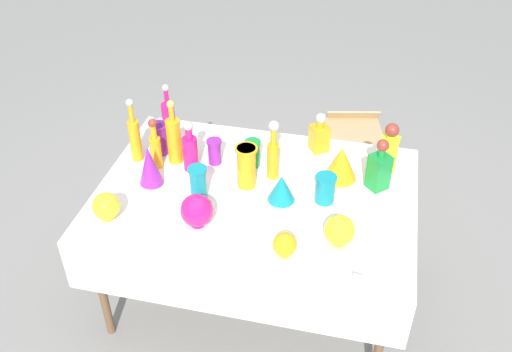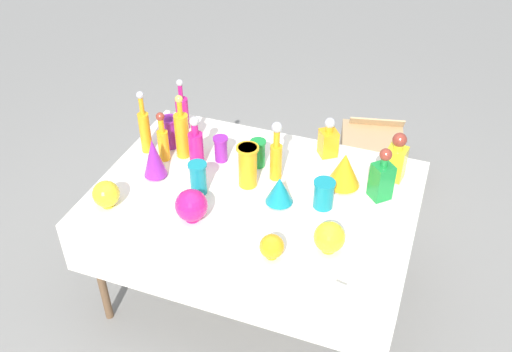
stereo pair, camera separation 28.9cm
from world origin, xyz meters
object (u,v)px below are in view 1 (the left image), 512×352
Objects in this scene: slender_vase_4 at (325,188)px; tall_bottle_5 at (135,137)px; square_decanter_2 at (379,168)px; tall_bottle_0 at (168,116)px; round_bowl_0 at (285,244)px; cardboard_box_behind_left at (348,149)px; slender_vase_1 at (198,182)px; slender_vase_3 at (246,166)px; tall_bottle_4 at (190,150)px; round_bowl_2 at (340,230)px; fluted_vase_0 at (150,165)px; slender_vase_5 at (160,138)px; slender_vase_2 at (214,151)px; square_decanter_1 at (320,135)px; tall_bottle_1 at (155,147)px; fluted_vase_2 at (341,163)px; square_decanter_0 at (389,149)px; round_bowl_3 at (106,206)px; tall_bottle_3 at (273,153)px; slender_vase_0 at (253,152)px; fluted_vase_1 at (281,188)px; tall_bottle_2 at (174,139)px; round_bowl_1 at (197,210)px.

tall_bottle_5 is at bearing 173.17° from slender_vase_4.
square_decanter_2 is 1.93× the size of slender_vase_4.
tall_bottle_0 reaches higher than round_bowl_0.
cardboard_box_behind_left is (1.11, 1.19, -0.72)m from tall_bottle_5.
square_decanter_2 is 1.64× the size of slender_vase_1.
tall_bottle_0 is at bearing 73.93° from tall_bottle_5.
square_decanter_2 is 1.24× the size of slender_vase_3.
round_bowl_2 is at bearing -25.37° from tall_bottle_4.
round_bowl_2 reaches higher than round_bowl_0.
cardboard_box_behind_left is at bearing 55.53° from fluted_vase_0.
square_decanter_2 is 1.57× the size of slender_vase_5.
square_decanter_1 is at bearing 25.38° from slender_vase_2.
tall_bottle_5 is at bearing 163.72° from tall_bottle_1.
slender_vase_1 is 1.48× the size of round_bowl_0.
slender_vase_4 is 0.76× the size of fluted_vase_2.
tall_bottle_5 reaches higher than square_decanter_0.
tall_bottle_4 is 0.55m from round_bowl_3.
square_decanter_0 is at bearing 20.72° from tall_bottle_3.
slender_vase_0 reaches higher than fluted_vase_1.
square_decanter_0 is at bearing -12.36° from square_decanter_1.
slender_vase_1 reaches higher than cardboard_box_behind_left.
fluted_vase_0 reaches higher than fluted_vase_2.
slender_vase_5 is (-0.02, 0.13, -0.02)m from tall_bottle_1.
slender_vase_4 is at bearing -12.69° from slender_vase_5.
slender_vase_1 is 1.17× the size of round_bowl_2.
tall_bottle_2 is 2.04× the size of slender_vase_5.
fluted_vase_0 is 0.42m from round_bowl_1.
round_bowl_1 is at bearing 166.35° from round_bowl_0.
tall_bottle_2 is at bearing -177.54° from fluted_vase_2.
fluted_vase_2 is 1.39× the size of round_bowl_3.
square_decanter_1 reaches higher than fluted_vase_1.
fluted_vase_2 is at bearing 28.03° from round_bowl_3.
tall_bottle_1 is 0.64m from tall_bottle_3.
square_decanter_1 is 0.40m from slender_vase_0.
square_decanter_0 reaches higher than slender_vase_0.
cardboard_box_behind_left is (0.47, 1.11, -0.65)m from slender_vase_0.
slender_vase_1 is 0.26m from slender_vase_3.
square_decanter_2 is at bearing 57.68° from round_bowl_0.
cardboard_box_behind_left is (0.98, 1.23, -0.69)m from tall_bottle_1.
slender_vase_2 is at bearing -169.47° from square_decanter_0.
slender_vase_3 is at bearing -168.25° from square_decanter_2.
round_bowl_0 is at bearing -30.44° from tall_bottle_5.
fluted_vase_2 is (0.15, -0.25, 0.01)m from square_decanter_1.
slender_vase_3 is at bearing -138.50° from tall_bottle_3.
round_bowl_3 is (-1.30, -0.73, -0.05)m from square_decanter_0.
fluted_vase_2 is (1.01, -0.02, 0.00)m from slender_vase_5.
slender_vase_5 reaches higher than round_bowl_3.
tall_bottle_4 reaches higher than square_decanter_0.
square_decanter_2 reaches higher than square_decanter_1.
square_decanter_0 is at bearing 19.71° from fluted_vase_0.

